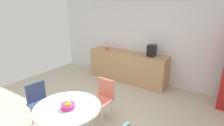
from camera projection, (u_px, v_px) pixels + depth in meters
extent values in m
cube|color=silver|center=(140.00, 38.00, 5.34)|extent=(6.00, 0.10, 2.60)
cube|color=tan|center=(127.00, 67.00, 5.44)|extent=(2.44, 0.60, 0.90)
cylinder|color=silver|center=(69.00, 125.00, 2.86)|extent=(0.08, 0.08, 0.70)
cylinder|color=white|center=(68.00, 107.00, 2.76)|extent=(1.04, 1.04, 0.03)
cylinder|color=silver|center=(102.00, 116.00, 3.37)|extent=(0.02, 0.02, 0.42)
cylinder|color=silver|center=(90.00, 111.00, 3.54)|extent=(0.02, 0.02, 0.42)
cylinder|color=silver|center=(112.00, 109.00, 3.62)|extent=(0.02, 0.02, 0.42)
cylinder|color=silver|center=(99.00, 104.00, 3.78)|extent=(0.02, 0.02, 0.42)
cube|color=#DB7260|center=(101.00, 100.00, 3.51)|extent=(0.42, 0.42, 0.03)
cube|color=#DB7260|center=(106.00, 88.00, 3.60)|extent=(0.38, 0.04, 0.38)
cylinder|color=silver|center=(55.00, 114.00, 3.45)|extent=(0.02, 0.02, 0.42)
cylinder|color=silver|center=(40.00, 122.00, 3.22)|extent=(0.02, 0.02, 0.42)
cylinder|color=silver|center=(47.00, 108.00, 3.64)|extent=(0.02, 0.02, 0.42)
cylinder|color=silver|center=(32.00, 115.00, 3.41)|extent=(0.02, 0.02, 0.42)
cube|color=#384772|center=(42.00, 104.00, 3.36)|extent=(0.47, 0.47, 0.03)
cube|color=#384772|center=(36.00, 92.00, 3.42)|extent=(0.09, 0.38, 0.38)
cylinder|color=#D8338C|center=(68.00, 106.00, 2.70)|extent=(0.22, 0.22, 0.07)
sphere|color=yellow|center=(69.00, 105.00, 2.66)|extent=(0.07, 0.07, 0.07)
sphere|color=yellow|center=(67.00, 105.00, 2.65)|extent=(0.07, 0.07, 0.07)
sphere|color=yellow|center=(69.00, 104.00, 2.70)|extent=(0.07, 0.07, 0.07)
cylinder|color=#D84C4C|center=(107.00, 49.00, 5.58)|extent=(0.08, 0.08, 0.09)
torus|color=#D84C4C|center=(109.00, 49.00, 5.55)|extent=(0.06, 0.01, 0.06)
cube|color=black|center=(152.00, 50.00, 4.86)|extent=(0.20, 0.24, 0.32)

